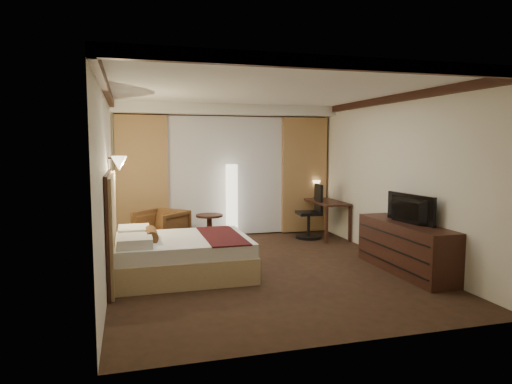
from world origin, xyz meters
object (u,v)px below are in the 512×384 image
object	(u,v)px
desk	(325,219)
television	(405,203)
office_chair	(309,211)
bed	(183,256)
floor_lamp	(232,201)
dresser	(405,247)
armchair	(161,228)
side_table	(210,229)

from	to	relation	value
desk	television	bearing A→B (deg)	-89.58
office_chair	television	xyz separation A→B (m)	(0.42, -2.70, 0.48)
bed	floor_lamp	size ratio (longest dim) A/B	1.27
bed	dresser	distance (m)	3.31
desk	television	xyz separation A→B (m)	(0.02, -2.75, 0.66)
desk	office_chair	world-z (taller)	office_chair
armchair	side_table	distance (m)	0.95
office_chair	television	bearing A→B (deg)	-76.20
floor_lamp	television	xyz separation A→B (m)	(1.92, -3.13, 0.28)
side_table	desk	world-z (taller)	desk
bed	side_table	world-z (taller)	side_table
desk	television	world-z (taller)	television
side_table	floor_lamp	bearing A→B (deg)	37.70
floor_lamp	desk	world-z (taller)	floor_lamp
office_chair	desk	bearing A→B (deg)	12.25
bed	office_chair	world-z (taller)	office_chair
desk	armchair	bearing A→B (deg)	-175.85
desk	dresser	size ratio (longest dim) A/B	0.67
armchair	dresser	world-z (taller)	armchair
bed	office_chair	bearing A→B (deg)	35.51
dresser	bed	bearing A→B (deg)	167.44
office_chair	floor_lamp	bearing A→B (deg)	169.10
floor_lamp	desk	xyz separation A→B (m)	(1.90, -0.38, -0.38)
office_chair	television	world-z (taller)	office_chair
dresser	floor_lamp	bearing A→B (deg)	121.89
side_table	television	bearing A→B (deg)	-47.95
armchair	floor_lamp	distance (m)	1.63
floor_lamp	office_chair	bearing A→B (deg)	-15.95
bed	floor_lamp	world-z (taller)	floor_lamp
armchair	dresser	distance (m)	4.23
desk	office_chair	distance (m)	0.44
bed	armchair	bearing A→B (deg)	95.72
dresser	armchair	bearing A→B (deg)	143.62
side_table	office_chair	world-z (taller)	office_chair
armchair	dresser	bearing A→B (deg)	9.56
desk	floor_lamp	bearing A→B (deg)	168.69
armchair	dresser	size ratio (longest dim) A/B	0.41
armchair	office_chair	world-z (taller)	office_chair
armchair	television	world-z (taller)	television
bed	dresser	world-z (taller)	dresser
floor_lamp	dresser	size ratio (longest dim) A/B	0.79
bed	armchair	xyz separation A→B (m)	(-0.18, 1.79, 0.12)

